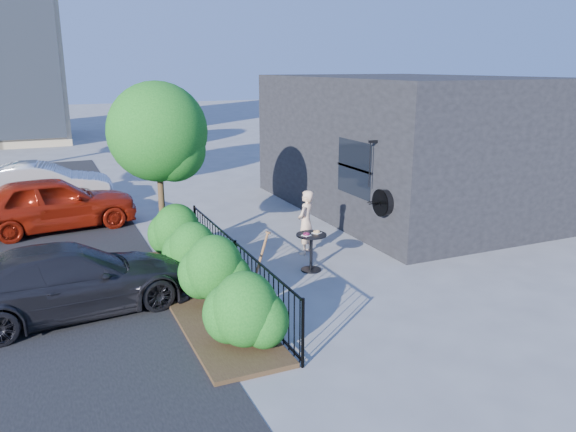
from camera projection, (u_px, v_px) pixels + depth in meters
name	position (u px, v px, depth m)	size (l,w,h in m)	color
ground	(306.00, 282.00, 11.51)	(120.00, 120.00, 0.00)	gray
shop_building	(404.00, 144.00, 17.12)	(6.22, 9.00, 4.00)	black
fence	(236.00, 267.00, 10.78)	(0.05, 6.05, 1.10)	black
planting_bed	(201.00, 298.00, 10.64)	(1.30, 6.00, 0.08)	#382616
shrubs	(204.00, 263.00, 10.59)	(1.10, 5.60, 1.24)	#135516
patio_tree	(161.00, 138.00, 12.35)	(2.20, 2.20, 3.94)	#3F2B19
cafe_table	(311.00, 245.00, 12.04)	(0.66, 0.66, 0.88)	black
woman	(306.00, 222.00, 13.11)	(0.55, 0.36, 1.52)	beige
shovel	(257.00, 271.00, 10.41)	(0.48, 0.18, 1.39)	brown
car_red	(53.00, 203.00, 15.04)	(1.73, 4.31, 1.47)	#A31F0D
car_silver	(41.00, 185.00, 17.44)	(1.48, 4.26, 1.40)	silver
car_darkgrey	(70.00, 280.00, 9.96)	(1.75, 4.31, 1.25)	black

